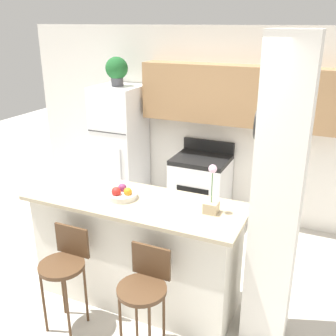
# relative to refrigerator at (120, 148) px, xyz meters

# --- Properties ---
(ground_plane) EXTENTS (14.00, 14.00, 0.00)m
(ground_plane) POSITION_rel_refrigerator_xyz_m (1.21, -1.78, -0.88)
(ground_plane) COLOR beige
(wall_back) EXTENTS (5.60, 0.38, 2.55)m
(wall_back) POSITION_rel_refrigerator_xyz_m (1.37, 0.31, 0.58)
(wall_back) COLOR white
(wall_back) RESTS_ON ground_plane
(pillar_right) EXTENTS (0.38, 0.32, 2.55)m
(pillar_right) POSITION_rel_refrigerator_xyz_m (2.46, -1.77, 0.39)
(pillar_right) COLOR white
(pillar_right) RESTS_ON ground_plane
(counter_bar) EXTENTS (2.04, 0.74, 1.07)m
(counter_bar) POSITION_rel_refrigerator_xyz_m (1.21, -1.78, -0.34)
(counter_bar) COLOR silver
(counter_bar) RESTS_ON ground_plane
(refrigerator) EXTENTS (0.62, 0.67, 1.77)m
(refrigerator) POSITION_rel_refrigerator_xyz_m (0.00, 0.00, 0.00)
(refrigerator) COLOR white
(refrigerator) RESTS_ON ground_plane
(stove_range) EXTENTS (0.72, 0.63, 1.07)m
(stove_range) POSITION_rel_refrigerator_xyz_m (1.22, 0.03, -0.42)
(stove_range) COLOR white
(stove_range) RESTS_ON ground_plane
(bar_stool_left) EXTENTS (0.39, 0.39, 0.94)m
(bar_stool_left) POSITION_rel_refrigerator_xyz_m (0.83, -2.35, -0.26)
(bar_stool_left) COLOR #4C331E
(bar_stool_left) RESTS_ON ground_plane
(bar_stool_right) EXTENTS (0.39, 0.39, 0.94)m
(bar_stool_right) POSITION_rel_refrigerator_xyz_m (1.60, -2.35, -0.26)
(bar_stool_right) COLOR #4C331E
(bar_stool_right) RESTS_ON ground_plane
(potted_plant_on_fridge) EXTENTS (0.30, 0.30, 0.39)m
(potted_plant_on_fridge) POSITION_rel_refrigerator_xyz_m (-0.00, 0.00, 1.10)
(potted_plant_on_fridge) COLOR #4C4C51
(potted_plant_on_fridge) RESTS_ON refrigerator
(orchid_vase) EXTENTS (0.12, 0.12, 0.43)m
(orchid_vase) POSITION_rel_refrigerator_xyz_m (1.93, -1.74, 0.31)
(orchid_vase) COLOR tan
(orchid_vase) RESTS_ON counter_bar
(fruit_bowl) EXTENTS (0.27, 0.27, 0.12)m
(fruit_bowl) POSITION_rel_refrigerator_xyz_m (1.09, -1.79, 0.23)
(fruit_bowl) COLOR silver
(fruit_bowl) RESTS_ON counter_bar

